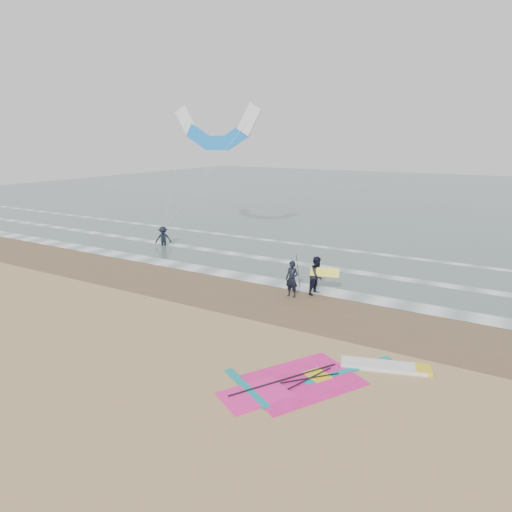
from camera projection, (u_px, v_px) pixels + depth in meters
The scene contains 11 objects.
ground at pixel (190, 353), 15.29m from camera, with size 120.00×120.00×0.00m, color tan.
sea_water at pixel (439, 197), 55.29m from camera, with size 120.00×80.00×0.02m, color #47605E.
wet_sand_band at pixel (275, 300), 20.29m from camera, with size 120.00×5.00×0.01m, color brown.
foam_waterline at pixel (315, 274), 23.98m from camera, with size 120.00×9.15×0.02m.
windsurf_rig at pixel (325, 377), 13.66m from camera, with size 5.62×5.32×0.14m.
person_standing at pixel (292, 279), 20.51m from camera, with size 0.61×0.40×1.68m, color black.
person_walking at pixel (317, 276), 20.84m from camera, with size 0.87×0.68×1.79m, color black.
person_wading at pixel (163, 234), 30.21m from camera, with size 1.08×0.62×1.67m, color black.
held_pole at pixel (298, 272), 20.26m from camera, with size 0.17×0.86×1.82m.
carried_kiteboard at pixel (325, 272), 20.50m from camera, with size 1.30×0.51×0.39m.
surf_kite at pixel (216, 132), 29.20m from camera, with size 6.59×2.54×8.01m.
Camera 1 is at (9.02, -10.90, 6.99)m, focal length 32.00 mm.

